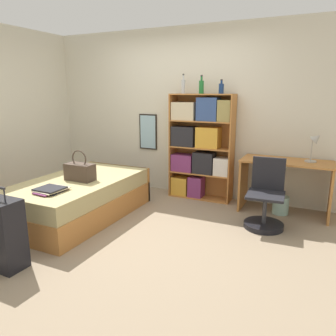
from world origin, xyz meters
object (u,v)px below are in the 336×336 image
desk (286,177)px  desk_chair (265,206)px  bed (80,198)px  bottle_clear (221,88)px  bottle_green (183,86)px  handbag (80,171)px  bookcase (199,146)px  bottle_brown (201,87)px  suitcase (1,233)px  desk_lamp (315,143)px  book_stack_on_bed (51,190)px  waste_bin (281,205)px

desk → desk_chair: (-0.16, -0.59, -0.25)m
bed → bottle_clear: bottle_clear is taller
bed → bottle_green: bearing=58.2°
handbag → desk: (2.38, 1.34, -0.12)m
bookcase → bottle_brown: bottle_brown is taller
suitcase → desk_lamp: bearing=46.4°
desk → bookcase: bearing=174.7°
book_stack_on_bed → waste_bin: book_stack_on_bed is taller
bed → bottle_clear: 2.49m
handbag → bed: bearing=150.2°
suitcase → desk_lamp: 3.77m
book_stack_on_bed → bottle_brown: size_ratio=1.44×
desk → waste_bin: (-0.03, -0.05, -0.39)m
book_stack_on_bed → bottle_green: 2.45m
bottle_brown → suitcase: bearing=-109.4°
bottle_clear → waste_bin: size_ratio=0.82×
desk → book_stack_on_bed: bearing=-141.2°
book_stack_on_bed → desk: desk is taller
bottle_green → bottle_brown: (0.29, -0.02, -0.01)m
bottle_clear → desk_lamp: bottle_clear is taller
handbag → suitcase: size_ratio=0.49×
book_stack_on_bed → bottle_green: bearing=68.7°
suitcase → bottle_brown: (0.97, 2.75, 1.36)m
bottle_brown → desk_lamp: (1.59, -0.06, -0.71)m
desk_chair → desk_lamp: bearing=53.3°
waste_bin → bookcase: bearing=172.2°
bed → book_stack_on_bed: (0.10, -0.58, 0.29)m
bed → book_stack_on_bed: 0.66m
bottle_green → waste_bin: (1.54, -0.17, -1.59)m
bookcase → desk: size_ratio=1.37×
bed → book_stack_on_bed: bearing=-80.2°
bottle_clear → desk: bottle_clear is taller
bed → desk_lamp: size_ratio=4.83×
bottle_brown → desk: bearing=-4.6°
bed → bottle_brown: (1.17, 1.41, 1.45)m
bed → suitcase: 1.36m
bookcase → bottle_green: size_ratio=5.57×
desk → desk_lamp: (0.32, 0.05, 0.48)m
bottle_green → desk_lamp: 2.02m
desk_lamp → desk_chair: bearing=-126.7°
desk_lamp → suitcase: bearing=-133.6°
book_stack_on_bed → bottle_brown: bottle_brown is taller
bookcase → desk_chair: bearing=-32.0°
desk_chair → bottle_brown: bearing=148.1°
handbag → book_stack_on_bed: 0.55m
handbag → bottle_clear: size_ratio=1.96×
bottle_green → bottle_clear: size_ratio=1.43×
bed → handbag: handbag is taller
bottle_brown → desk_chair: bearing=-31.9°
handbag → bottle_brown: bearing=52.5°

